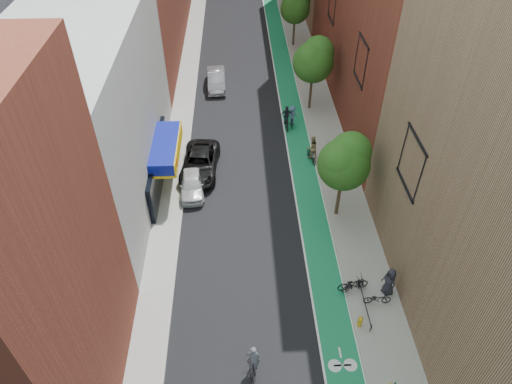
{
  "coord_description": "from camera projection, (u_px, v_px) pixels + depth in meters",
  "views": [
    {
      "loc": [
        -0.93,
        -12.41,
        21.97
      ],
      "look_at": [
        0.11,
        10.9,
        1.5
      ],
      "focal_mm": 32.0,
      "sensor_mm": 36.0,
      "label": 1
    }
  ],
  "objects": [
    {
      "name": "parked_car_silver",
      "position": [
        216.0,
        80.0,
        44.71
      ],
      "size": [
        1.89,
        4.88,
        1.59
      ],
      "primitive_type": "imported",
      "rotation": [
        0.0,
        0.0,
        0.04
      ],
      "color": "#979AA0",
      "rests_on": "ground"
    },
    {
      "name": "ground",
      "position": [
        263.0,
        351.0,
        23.84
      ],
      "size": [
        160.0,
        160.0,
        0.0
      ],
      "primitive_type": "plane",
      "color": "black",
      "rests_on": "ground"
    },
    {
      "name": "tree_far",
      "position": [
        296.0,
        6.0,
        49.61
      ],
      "size": [
        3.3,
        3.25,
        6.21
      ],
      "color": "#332619",
      "rests_on": "ground"
    },
    {
      "name": "cyclist_lead",
      "position": [
        253.0,
        364.0,
        22.47
      ],
      "size": [
        0.67,
        1.7,
        2.18
      ],
      "rotation": [
        0.0,
        0.0,
        3.13
      ],
      "color": "black",
      "rests_on": "ground"
    },
    {
      "name": "building_left_white",
      "position": [
        86.0,
        115.0,
        30.03
      ],
      "size": [
        8.0,
        20.0,
        12.0
      ],
      "primitive_type": "cube",
      "color": "silver",
      "rests_on": "ground"
    },
    {
      "name": "parked_car_white",
      "position": [
        192.0,
        183.0,
        32.97
      ],
      "size": [
        1.96,
        4.28,
        1.42
      ],
      "primitive_type": "imported",
      "rotation": [
        0.0,
        0.0,
        0.07
      ],
      "color": "silver",
      "rests_on": "ground"
    },
    {
      "name": "pedestrian",
      "position": [
        389.0,
        282.0,
        25.83
      ],
      "size": [
        0.94,
        1.11,
        1.93
      ],
      "primitive_type": "imported",
      "rotation": [
        0.0,
        0.0,
        -1.16
      ],
      "color": "black",
      "rests_on": "sidewalk_right"
    },
    {
      "name": "parked_car_black",
      "position": [
        200.0,
        163.0,
        34.61
      ],
      "size": [
        3.07,
        5.9,
        1.59
      ],
      "primitive_type": "imported",
      "rotation": [
        0.0,
        0.0,
        -0.08
      ],
      "color": "black",
      "rests_on": "ground"
    },
    {
      "name": "parked_bike_far",
      "position": [
        353.0,
        284.0,
        26.31
      ],
      "size": [
        1.94,
        0.93,
        0.98
      ],
      "primitive_type": "imported",
      "rotation": [
        0.0,
        0.0,
        1.73
      ],
      "color": "black",
      "rests_on": "sidewalk_right"
    },
    {
      "name": "cyclist_lane_far",
      "position": [
        292.0,
        117.0,
        39.29
      ],
      "size": [
        1.09,
        1.54,
        1.98
      ],
      "rotation": [
        0.0,
        0.0,
        3.07
      ],
      "color": "black",
      "rests_on": "ground"
    },
    {
      "name": "fire_hydrant",
      "position": [
        360.0,
        321.0,
        24.54
      ],
      "size": [
        0.26,
        0.26,
        0.74
      ],
      "color": "gold",
      "rests_on": "sidewalk_right"
    },
    {
      "name": "parked_bike_near",
      "position": [
        377.0,
        298.0,
        25.63
      ],
      "size": [
        1.58,
        0.58,
        0.82
      ],
      "primitive_type": "imported",
      "rotation": [
        0.0,
        0.0,
        1.55
      ],
      "color": "black",
      "rests_on": "sidewalk_right"
    },
    {
      "name": "sidewalk_right",
      "position": [
        316.0,
        97.0,
        43.53
      ],
      "size": [
        3.0,
        68.0,
        0.15
      ],
      "primitive_type": "cube",
      "color": "gray",
      "rests_on": "ground"
    },
    {
      "name": "cyclist_lane_mid",
      "position": [
        287.0,
        120.0,
        39.19
      ],
      "size": [
        1.04,
        1.78,
        2.09
      ],
      "rotation": [
        0.0,
        0.0,
        3.18
      ],
      "color": "black",
      "rests_on": "ground"
    },
    {
      "name": "sidewalk_left",
      "position": [
        184.0,
        100.0,
        43.11
      ],
      "size": [
        2.0,
        68.0,
        0.15
      ],
      "primitive_type": "cube",
      "color": "gray",
      "rests_on": "ground"
    },
    {
      "name": "tree_near",
      "position": [
        345.0,
        161.0,
        28.48
      ],
      "size": [
        3.4,
        3.36,
        6.42
      ],
      "color": "#332619",
      "rests_on": "ground"
    },
    {
      "name": "cyclist_lane_near",
      "position": [
        312.0,
        151.0,
        35.51
      ],
      "size": [
        1.07,
        1.78,
        2.24
      ],
      "rotation": [
        0.0,
        0.0,
        3.4
      ],
      "color": "black",
      "rests_on": "ground"
    },
    {
      "name": "bike_lane",
      "position": [
        290.0,
        98.0,
        43.5
      ],
      "size": [
        2.0,
        68.0,
        0.01
      ],
      "primitive_type": "cube",
      "color": "#157A47",
      "rests_on": "ground"
    },
    {
      "name": "tree_mid",
      "position": [
        314.0,
        59.0,
        38.84
      ],
      "size": [
        3.55,
        3.53,
        6.74
      ],
      "color": "#332619",
      "rests_on": "ground"
    },
    {
      "name": "parked_bike_mid",
      "position": [
        353.0,
        285.0,
        26.29
      ],
      "size": [
        1.54,
        0.93,
        0.9
      ],
      "primitive_type": "imported",
      "rotation": [
        0.0,
        0.0,
        1.94
      ],
      "color": "black",
      "rests_on": "sidewalk_right"
    }
  ]
}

